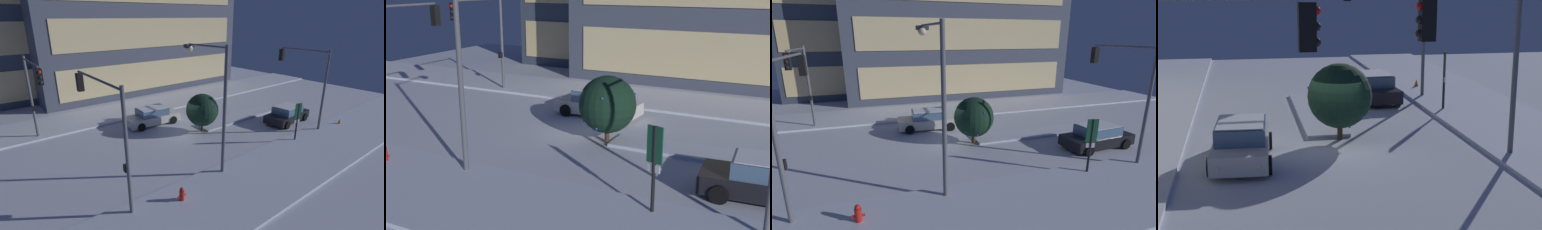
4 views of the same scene
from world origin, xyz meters
The scene contains 14 objects.
ground centered at (0.00, 0.00, 0.00)m, with size 52.00×52.00×0.00m, color silver.
curb_strip_near centered at (0.00, -8.20, 0.07)m, with size 52.00×5.20×0.14m, color silver.
curb_strip_far centered at (0.00, 8.20, 0.07)m, with size 52.00×5.20×0.14m, color silver.
median_strip centered at (5.85, -0.14, 0.07)m, with size 9.00×1.80×0.14m, color silver.
office_tower_secondary centered at (-8.98, 19.83, 6.91)m, with size 10.93×8.21×13.82m.
car_near centered at (8.43, -3.57, 0.71)m, with size 4.73×2.33×1.49m.
car_far centered at (-1.18, 3.41, 0.71)m, with size 4.79×2.34×1.49m.
traffic_light_corner_far_left centered at (-9.68, 4.58, 4.32)m, with size 0.32×4.83×6.28m.
traffic_light_corner_near_right centered at (8.69, -4.67, 4.56)m, with size 0.32×4.56×6.55m.
traffic_light_corner_near_left centered at (-8.28, -4.21, 4.38)m, with size 0.32×5.73×6.28m.
street_lamp_arched centered at (-2.35, -5.50, 4.94)m, with size 0.67×3.12×7.54m.
fire_hydrant centered at (-5.85, -7.12, 0.41)m, with size 0.48×0.26×0.85m.
parking_info_sign centered at (5.28, -6.41, 1.89)m, with size 0.55×0.20×2.97m.
decorated_tree_median centered at (1.11, -0.54, 1.81)m, with size 2.62×2.62×3.13m.
Camera 3 is at (-4.77, -16.95, 6.90)m, focal length 25.95 mm.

